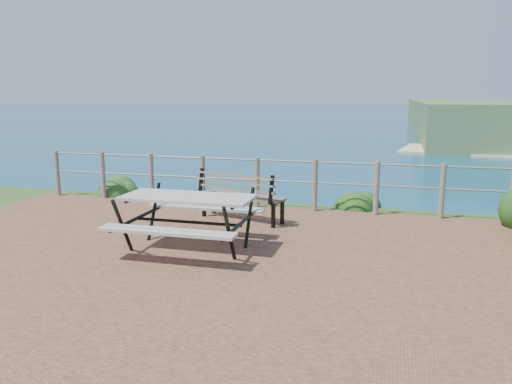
{
  "coord_description": "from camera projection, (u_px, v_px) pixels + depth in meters",
  "views": [
    {
      "loc": [
        2.56,
        -6.01,
        2.22
      ],
      "look_at": [
        0.55,
        1.27,
        0.75
      ],
      "focal_mm": 35.0,
      "sensor_mm": 36.0,
      "label": 1
    }
  ],
  "objects": [
    {
      "name": "ocean",
      "position": [
        389.0,
        101.0,
        196.0
      ],
      "size": [
        1200.0,
        1200.0,
        0.0
      ],
      "primitive_type": "plane",
      "color": "#136B74",
      "rests_on": "ground"
    },
    {
      "name": "safety_railing",
      "position": [
        257.0,
        180.0,
        9.84
      ],
      "size": [
        9.4,
        0.1,
        1.0
      ],
      "color": "#6B5B4C",
      "rests_on": "ground"
    },
    {
      "name": "picnic_table",
      "position": [
        188.0,
        217.0,
        7.16
      ],
      "size": [
        1.88,
        1.62,
        0.79
      ],
      "rotation": [
        0.0,
        0.0,
        0.01
      ],
      "color": "#9A958A",
      "rests_on": "ground"
    },
    {
      "name": "shrub_lip_west",
      "position": [
        124.0,
        195.0,
        11.24
      ],
      "size": [
        0.86,
        0.86,
        0.64
      ],
      "primitive_type": "ellipsoid",
      "color": "#1F4C1C",
      "rests_on": "ground"
    },
    {
      "name": "park_bench",
      "position": [
        242.0,
        188.0,
        8.83
      ],
      "size": [
        1.65,
        0.87,
        0.91
      ],
      "rotation": [
        0.0,
        0.0,
        -0.3
      ],
      "color": "brown",
      "rests_on": "ground"
    },
    {
      "name": "shrub_lip_east",
      "position": [
        361.0,
        207.0,
        10.09
      ],
      "size": [
        0.74,
        0.74,
        0.47
      ],
      "primitive_type": "ellipsoid",
      "color": "#184515",
      "rests_on": "ground"
    },
    {
      "name": "ground",
      "position": [
        192.0,
        261.0,
        6.78
      ],
      "size": [
        10.0,
        7.0,
        0.12
      ],
      "primitive_type": "cube",
      "color": "brown",
      "rests_on": "ground"
    }
  ]
}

